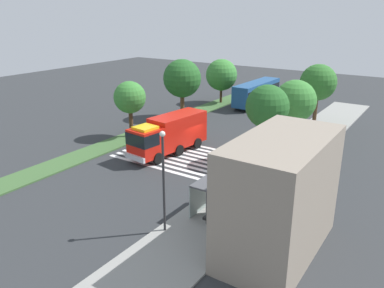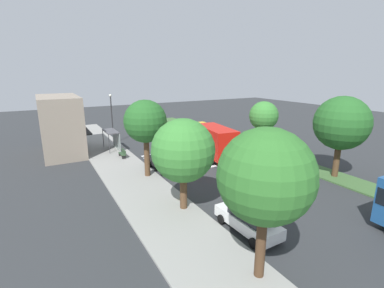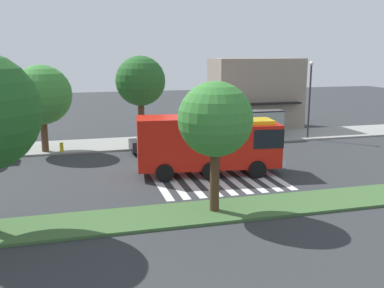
{
  "view_description": "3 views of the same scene",
  "coord_description": "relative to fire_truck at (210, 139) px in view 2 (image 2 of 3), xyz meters",
  "views": [
    {
      "loc": [
        31.6,
        20.8,
        13.68
      ],
      "look_at": [
        2.12,
        1.2,
        1.4
      ],
      "focal_mm": 36.25,
      "sensor_mm": 36.0,
      "label": 1
    },
    {
      "loc": [
        -24.65,
        16.07,
        9.82
      ],
      "look_at": [
        2.42,
        0.98,
        1.75
      ],
      "focal_mm": 25.96,
      "sensor_mm": 36.0,
      "label": 2
    },
    {
      "loc": [
        -5.7,
        -27.09,
        7.66
      ],
      "look_at": [
        1.93,
        1.19,
        1.46
      ],
      "focal_mm": 40.66,
      "sensor_mm": 36.0,
      "label": 3
    }
  ],
  "objects": [
    {
      "name": "parked_car_west",
      "position": [
        -15.17,
        6.84,
        -1.23
      ],
      "size": [
        4.73,
        2.09,
        1.61
      ],
      "rotation": [
        0.0,
        0.0,
        0.03
      ],
      "color": "silver",
      "rests_on": "ground_plane"
    },
    {
      "name": "sidewalk_tree_far_west",
      "position": [
        -18.6,
        9.04,
        3.22
      ],
      "size": [
        4.42,
        4.42,
        7.4
      ],
      "color": "#47301E",
      "rests_on": "sidewalk"
    },
    {
      "name": "median_tree_west",
      "position": [
        -11.96,
        -6.58,
        3.19
      ],
      "size": [
        4.94,
        4.94,
        7.62
      ],
      "color": "#513823",
      "rests_on": "median_strip"
    },
    {
      "name": "ground_plane",
      "position": [
        -2.48,
        1.48,
        -2.07
      ],
      "size": [
        120.0,
        120.0,
        0.0
      ],
      "primitive_type": "plane",
      "color": "#2D3033"
    },
    {
      "name": "sidewalk_tree_west",
      "position": [
        -10.6,
        9.04,
        2.42
      ],
      "size": [
        4.51,
        4.51,
        6.63
      ],
      "color": "#513823",
      "rests_on": "sidewalk"
    },
    {
      "name": "fire_truck",
      "position": [
        0.0,
        0.0,
        0.0
      ],
      "size": [
        9.39,
        3.66,
        3.74
      ],
      "rotation": [
        0.0,
        0.0,
        -0.12
      ],
      "color": "red",
      "rests_on": "ground_plane"
    },
    {
      "name": "parked_car_mid",
      "position": [
        -2.02,
        6.84,
        -1.21
      ],
      "size": [
        4.75,
        2.22,
        1.66
      ],
      "rotation": [
        0.0,
        0.0,
        0.04
      ],
      "color": "black",
      "rests_on": "ground_plane"
    },
    {
      "name": "bench_near_shelter",
      "position": [
        3.95,
        9.5,
        -1.48
      ],
      "size": [
        1.6,
        0.5,
        0.9
      ],
      "color": "#2D472D",
      "rests_on": "sidewalk"
    },
    {
      "name": "crosswalk",
      "position": [
        -0.0,
        1.48,
        -2.07
      ],
      "size": [
        7.65,
        11.81,
        0.01
      ],
      "color": "silver",
      "rests_on": "ground_plane"
    },
    {
      "name": "street_lamp",
      "position": [
        11.81,
        8.64,
        2.01
      ],
      "size": [
        0.36,
        0.36,
        6.74
      ],
      "color": "#2D2D30",
      "rests_on": "sidewalk"
    },
    {
      "name": "sidewalk_tree_center",
      "position": [
        -3.08,
        9.04,
        3.3
      ],
      "size": [
        3.97,
        3.97,
        7.27
      ],
      "color": "#513823",
      "rests_on": "sidewalk"
    },
    {
      "name": "median_tree_center",
      "position": [
        -1.92,
        -6.58,
        2.5
      ],
      "size": [
        3.54,
        3.54,
        6.24
      ],
      "color": "#47301E",
      "rests_on": "median_strip"
    },
    {
      "name": "sidewalk",
      "position": [
        -2.48,
        10.59,
        -2.0
      ],
      "size": [
        60.0,
        5.09,
        0.14
      ],
      "primitive_type": "cube",
      "color": "gray",
      "rests_on": "ground_plane"
    },
    {
      "name": "bus_stop_shelter",
      "position": [
        7.95,
        9.5,
        -0.18
      ],
      "size": [
        3.5,
        1.4,
        2.46
      ],
      "color": "#4C4C51",
      "rests_on": "sidewalk"
    },
    {
      "name": "median_strip",
      "position": [
        -2.48,
        -6.58,
        -2.0
      ],
      "size": [
        60.0,
        3.0,
        0.14
      ],
      "primitive_type": "cube",
      "color": "#3D6033",
      "rests_on": "ground_plane"
    },
    {
      "name": "fire_hydrant",
      "position": [
        -9.38,
        8.54,
        -1.58
      ],
      "size": [
        0.28,
        0.28,
        0.7
      ],
      "primitive_type": "cylinder",
      "color": "gold",
      "rests_on": "sidewalk"
    },
    {
      "name": "storefront_building",
      "position": [
        9.56,
        15.36,
        1.46
      ],
      "size": [
        8.92,
        5.26,
        7.06
      ],
      "color": "gray",
      "rests_on": "ground_plane"
    }
  ]
}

